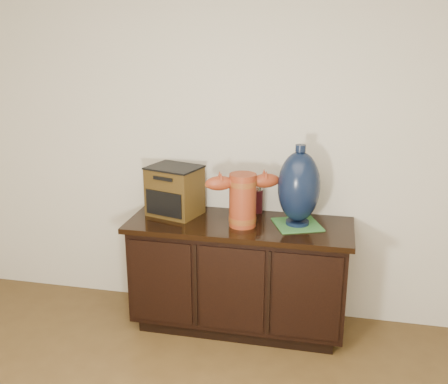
% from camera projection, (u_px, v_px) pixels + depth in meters
% --- Properties ---
extents(room, '(5.00, 5.00, 5.00)m').
position_uv_depth(room, '(57.00, 336.00, 1.17)').
color(room, '#4F391B').
rests_on(room, ground).
extents(sideboard, '(1.46, 0.56, 0.75)m').
position_uv_depth(sideboard, '(239.00, 274.00, 3.52)').
color(sideboard, black).
rests_on(sideboard, ground).
extents(terracotta_vessel, '(0.47, 0.27, 0.34)m').
position_uv_depth(terracotta_vessel, '(243.00, 197.00, 3.30)').
color(terracotta_vessel, '#94391A').
rests_on(terracotta_vessel, sideboard).
extents(tv_radio, '(0.40, 0.35, 0.33)m').
position_uv_depth(tv_radio, '(175.00, 191.00, 3.52)').
color(tv_radio, '#3F2D0F').
rests_on(tv_radio, sideboard).
extents(green_mat, '(0.36, 0.36, 0.01)m').
position_uv_depth(green_mat, '(297.00, 224.00, 3.37)').
color(green_mat, '#337133').
rests_on(green_mat, sideboard).
extents(lamp_base, '(0.35, 0.35, 0.52)m').
position_uv_depth(lamp_base, '(299.00, 187.00, 3.29)').
color(lamp_base, black).
rests_on(lamp_base, green_mat).
extents(spray_can, '(0.06, 0.06, 0.19)m').
position_uv_depth(spray_can, '(258.00, 200.00, 3.58)').
color(spray_can, maroon).
rests_on(spray_can, sideboard).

